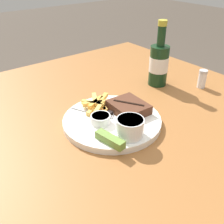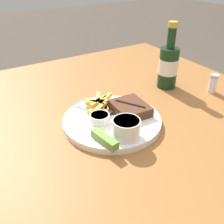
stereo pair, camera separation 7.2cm
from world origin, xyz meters
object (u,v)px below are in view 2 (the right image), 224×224
at_px(steak_portion, 130,108).
at_px(beer_bottle, 168,65).
at_px(dinner_plate, 112,121).
at_px(knife_utensil, 115,111).
at_px(fork_utensil, 91,110).
at_px(salt_shaker, 213,83).
at_px(dipping_sauce_cup, 100,119).
at_px(coleslaw_cup, 126,127).
at_px(pickle_spear, 105,139).

relative_size(steak_portion, beer_bottle, 0.49).
distance_m(dinner_plate, knife_utensil, 0.04).
bearing_deg(fork_utensil, salt_shaker, 54.21).
bearing_deg(dipping_sauce_cup, dinner_plate, 95.19).
xyz_separation_m(steak_portion, fork_utensil, (-0.06, -0.09, -0.01)).
height_order(dipping_sauce_cup, beer_bottle, beer_bottle).
height_order(dipping_sauce_cup, fork_utensil, dipping_sauce_cup).
xyz_separation_m(steak_portion, dipping_sauce_cup, (0.00, -0.10, 0.00)).
bearing_deg(dipping_sauce_cup, beer_bottle, 108.01).
relative_size(steak_portion, knife_utensil, 0.68).
height_order(coleslaw_cup, fork_utensil, coleslaw_cup).
bearing_deg(steak_portion, pickle_spear, -57.65).
xyz_separation_m(dinner_plate, dipping_sauce_cup, (0.00, -0.04, 0.02)).
relative_size(dipping_sauce_cup, beer_bottle, 0.24).
xyz_separation_m(dipping_sauce_cup, beer_bottle, (-0.11, 0.33, 0.05)).
distance_m(dinner_plate, beer_bottle, 0.32).
relative_size(dinner_plate, pickle_spear, 3.26).
bearing_deg(knife_utensil, coleslaw_cup, -119.16).
bearing_deg(pickle_spear, steak_portion, 122.35).
height_order(dinner_plate, dipping_sauce_cup, dipping_sauce_cup).
bearing_deg(coleslaw_cup, dinner_plate, 170.79).
relative_size(steak_portion, coleslaw_cup, 1.61).
relative_size(pickle_spear, salt_shaker, 1.29).
distance_m(dipping_sauce_cup, fork_utensil, 0.07).
bearing_deg(beer_bottle, fork_utensil, -82.94).
bearing_deg(dinner_plate, salt_shaker, 88.17).
height_order(steak_portion, knife_utensil, steak_portion).
height_order(steak_portion, pickle_spear, steak_portion).
distance_m(coleslaw_cup, pickle_spear, 0.06).
height_order(dinner_plate, knife_utensil, knife_utensil).
distance_m(dipping_sauce_cup, beer_bottle, 0.35).
bearing_deg(dinner_plate, pickle_spear, -40.72).
bearing_deg(beer_bottle, steak_portion, -65.76).
bearing_deg(knife_utensil, steak_portion, -44.37).
height_order(steak_portion, coleslaw_cup, coleslaw_cup).
distance_m(pickle_spear, fork_utensil, 0.15).
relative_size(knife_utensil, beer_bottle, 0.73).
height_order(dinner_plate, coleslaw_cup, coleslaw_cup).
relative_size(fork_utensil, salt_shaker, 1.94).
relative_size(dinner_plate, beer_bottle, 1.21).
xyz_separation_m(knife_utensil, salt_shaker, (0.04, 0.37, 0.01)).
distance_m(steak_portion, beer_bottle, 0.26).
bearing_deg(salt_shaker, fork_utensil, -100.21).
bearing_deg(knife_utensil, fork_utensil, 133.21).
xyz_separation_m(beer_bottle, salt_shaker, (0.12, 0.10, -0.05)).
bearing_deg(pickle_spear, dipping_sauce_cup, 157.30).
xyz_separation_m(dipping_sauce_cup, knife_utensil, (-0.03, 0.06, -0.01)).
distance_m(dinner_plate, salt_shaker, 0.40).
bearing_deg(steak_portion, fork_utensil, -125.23).
bearing_deg(pickle_spear, beer_bottle, 117.35).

